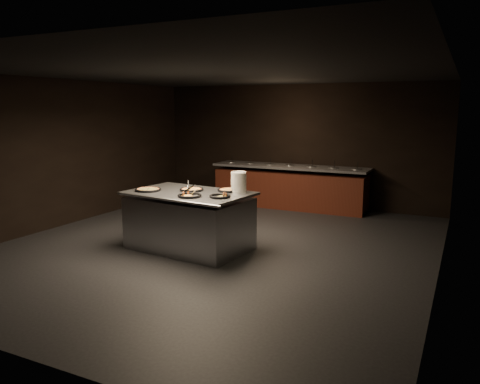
{
  "coord_description": "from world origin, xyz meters",
  "views": [
    {
      "loc": [
        3.75,
        -6.76,
        2.32
      ],
      "look_at": [
        0.29,
        0.3,
        0.92
      ],
      "focal_mm": 35.0,
      "sensor_mm": 36.0,
      "label": 1
    }
  ],
  "objects_px": {
    "plate_stack": "(239,182)",
    "pan_cheese_whole": "(192,189)",
    "serving_counter": "(189,222)",
    "pan_veggie_whole": "(148,190)"
  },
  "relations": [
    {
      "from": "plate_stack",
      "to": "pan_cheese_whole",
      "type": "bearing_deg",
      "value": -164.52
    },
    {
      "from": "serving_counter",
      "to": "pan_veggie_whole",
      "type": "xyz_separation_m",
      "value": [
        -0.68,
        -0.19,
        0.52
      ]
    },
    {
      "from": "serving_counter",
      "to": "plate_stack",
      "type": "bearing_deg",
      "value": 31.29
    },
    {
      "from": "pan_veggie_whole",
      "to": "pan_cheese_whole",
      "type": "height_order",
      "value": "same"
    },
    {
      "from": "plate_stack",
      "to": "pan_veggie_whole",
      "type": "bearing_deg",
      "value": -159.28
    },
    {
      "from": "serving_counter",
      "to": "pan_veggie_whole",
      "type": "distance_m",
      "value": 0.88
    },
    {
      "from": "serving_counter",
      "to": "plate_stack",
      "type": "height_order",
      "value": "plate_stack"
    },
    {
      "from": "plate_stack",
      "to": "pan_cheese_whole",
      "type": "relative_size",
      "value": 0.84
    },
    {
      "from": "serving_counter",
      "to": "pan_veggie_whole",
      "type": "bearing_deg",
      "value": -158.03
    },
    {
      "from": "serving_counter",
      "to": "pan_cheese_whole",
      "type": "height_order",
      "value": "pan_cheese_whole"
    }
  ]
}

